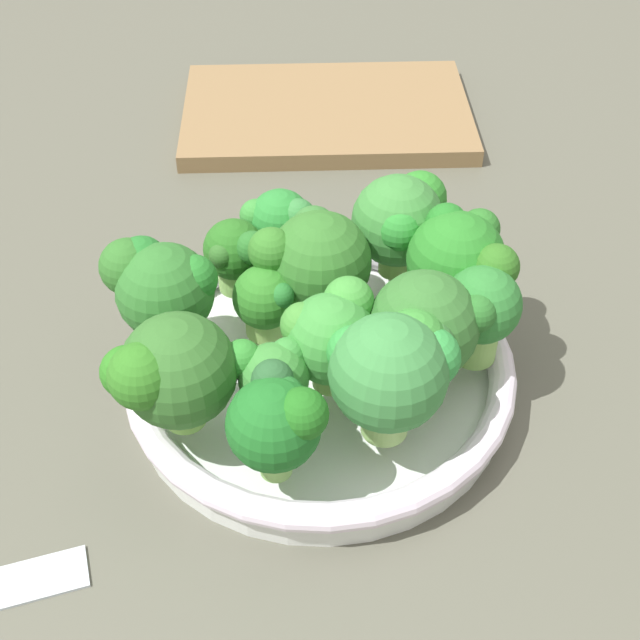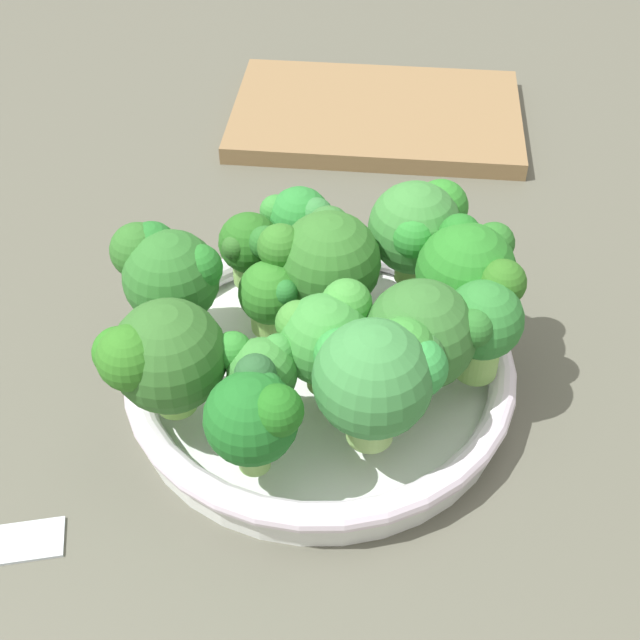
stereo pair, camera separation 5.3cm
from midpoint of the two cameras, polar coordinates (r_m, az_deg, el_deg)
name	(u,v)px [view 1 (the left image)]	position (r cm, az deg, el deg)	size (l,w,h in cm)	color
ground_plane	(277,387)	(59.31, -5.41, -4.53)	(130.00, 130.00, 2.50)	#58584A
bowl	(320,371)	(56.13, -2.70, -3.53)	(25.11, 25.11, 3.20)	white
broccoli_floret_0	(316,260)	(55.67, -2.97, 3.87)	(7.47, 7.72, 7.36)	#90C068
broccoli_floret_1	(266,298)	(54.99, -6.33, 1.36)	(4.16, 4.85, 5.05)	#95C75F
broccoli_floret_2	(330,334)	(50.61, -2.29, -1.08)	(5.71, 6.01, 6.72)	#80B552
broccoli_floret_3	(280,222)	(60.05, -5.20, 6.36)	(5.22, 4.38, 5.72)	#85BF64
broccoli_floret_4	(160,285)	(54.09, -13.27, 2.12)	(7.28, 6.07, 7.52)	#76BD56
broccoli_floret_5	(482,305)	(52.45, 7.83, 0.85)	(4.98, 5.77, 7.10)	#89C05D
broccoli_floret_6	(274,420)	(46.11, -6.38, -6.76)	(5.81, 5.77, 6.68)	#85B85A
broccoli_floret_7	(269,376)	(49.40, -6.47, -3.82)	(4.79, 4.11, 5.42)	#77B857
broccoli_floret_8	(401,219)	(58.55, 2.79, 6.56)	(6.72, 7.09, 7.50)	#82B14F
broccoli_floret_9	(423,328)	(50.67, 3.89, -0.70)	(6.63, 7.41, 7.50)	#97D86C
broccoli_floret_10	(457,258)	(55.52, 6.32, 4.00)	(6.38, 6.38, 7.55)	#95CE5E
broccoli_floret_11	(393,368)	(47.46, 1.68, -3.34)	(7.44, 6.94, 8.18)	#94C066
broccoli_floret_12	(170,373)	(49.20, -12.91, -3.55)	(7.59, 6.69, 7.52)	#8BC957
broccoli_floret_13	(236,253)	(58.16, -8.19, 4.30)	(4.49, 4.36, 5.44)	#91C863
cutting_board	(326,113)	(84.07, -1.42, 13.43)	(26.89, 17.20, 1.60)	olive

